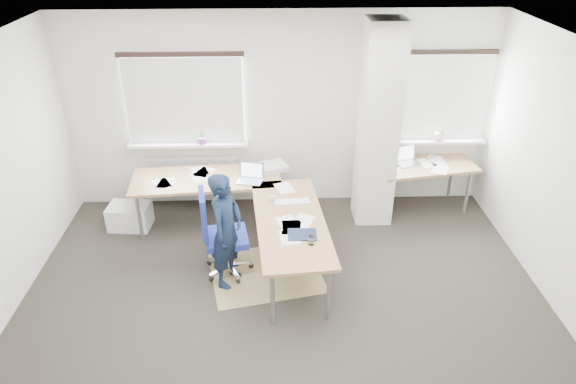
{
  "coord_description": "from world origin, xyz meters",
  "views": [
    {
      "loc": [
        -0.11,
        -4.35,
        3.93
      ],
      "look_at": [
        0.07,
        0.9,
        1.01
      ],
      "focal_mm": 32.0,
      "sensor_mm": 36.0,
      "label": 1
    }
  ],
  "objects_px": {
    "person": "(226,231)",
    "task_chair": "(224,250)",
    "desk_main": "(249,199)",
    "desk_side": "(424,167)"
  },
  "relations": [
    {
      "from": "person",
      "to": "task_chair",
      "type": "bearing_deg",
      "value": 42.17
    },
    {
      "from": "desk_main",
      "to": "task_chair",
      "type": "bearing_deg",
      "value": -122.23
    },
    {
      "from": "desk_main",
      "to": "task_chair",
      "type": "xyz_separation_m",
      "value": [
        -0.3,
        -0.58,
        -0.38
      ]
    },
    {
      "from": "desk_side",
      "to": "person",
      "type": "bearing_deg",
      "value": -159.24
    },
    {
      "from": "desk_main",
      "to": "desk_side",
      "type": "relative_size",
      "value": 1.75
    },
    {
      "from": "desk_side",
      "to": "person",
      "type": "xyz_separation_m",
      "value": [
        -2.71,
        -1.61,
        0.03
      ]
    },
    {
      "from": "desk_side",
      "to": "task_chair",
      "type": "height_order",
      "value": "desk_side"
    },
    {
      "from": "desk_main",
      "to": "person",
      "type": "distance_m",
      "value": 0.79
    },
    {
      "from": "desk_main",
      "to": "desk_side",
      "type": "xyz_separation_m",
      "value": [
        2.47,
        0.85,
        -0.01
      ]
    },
    {
      "from": "task_chair",
      "to": "desk_side",
      "type": "bearing_deg",
      "value": 17.98
    }
  ]
}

